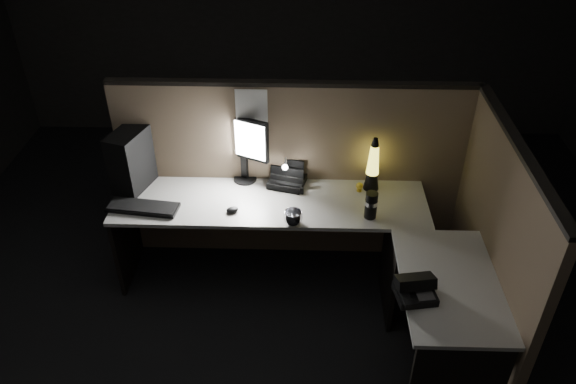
{
  "coord_description": "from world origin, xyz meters",
  "views": [
    {
      "loc": [
        0.08,
        -2.72,
        3.16
      ],
      "look_at": [
        -0.01,
        0.35,
        0.99
      ],
      "focal_mm": 35.0,
      "sensor_mm": 36.0,
      "label": 1
    }
  ],
  "objects_px": {
    "pc_tower": "(135,157)",
    "monitor": "(244,143)",
    "desk_phone": "(415,289)",
    "keyboard": "(143,207)",
    "lava_lamp": "(373,168)"
  },
  "relations": [
    {
      "from": "pc_tower",
      "to": "desk_phone",
      "type": "distance_m",
      "value": 2.25
    },
    {
      "from": "pc_tower",
      "to": "keyboard",
      "type": "relative_size",
      "value": 0.9
    },
    {
      "from": "keyboard",
      "to": "monitor",
      "type": "bearing_deg",
      "value": 37.74
    },
    {
      "from": "keyboard",
      "to": "desk_phone",
      "type": "relative_size",
      "value": 1.96
    },
    {
      "from": "pc_tower",
      "to": "lava_lamp",
      "type": "height_order",
      "value": "pc_tower"
    },
    {
      "from": "keyboard",
      "to": "lava_lamp",
      "type": "height_order",
      "value": "lava_lamp"
    },
    {
      "from": "pc_tower",
      "to": "monitor",
      "type": "distance_m",
      "value": 0.82
    },
    {
      "from": "monitor",
      "to": "keyboard",
      "type": "bearing_deg",
      "value": -125.42
    },
    {
      "from": "keyboard",
      "to": "lava_lamp",
      "type": "relative_size",
      "value": 1.18
    },
    {
      "from": "keyboard",
      "to": "desk_phone",
      "type": "bearing_deg",
      "value": -16.53
    },
    {
      "from": "lava_lamp",
      "to": "desk_phone",
      "type": "bearing_deg",
      "value": -82.09
    },
    {
      "from": "monitor",
      "to": "lava_lamp",
      "type": "height_order",
      "value": "monitor"
    },
    {
      "from": "monitor",
      "to": "keyboard",
      "type": "distance_m",
      "value": 0.87
    },
    {
      "from": "lava_lamp",
      "to": "desk_phone",
      "type": "distance_m",
      "value": 1.13
    },
    {
      "from": "lava_lamp",
      "to": "pc_tower",
      "type": "bearing_deg",
      "value": 179.15
    }
  ]
}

